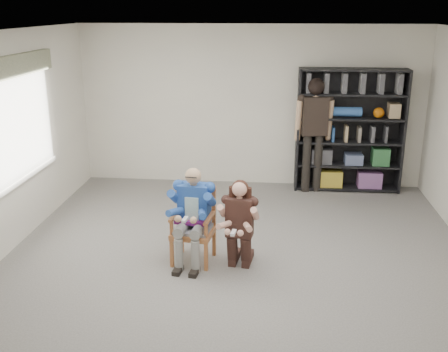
# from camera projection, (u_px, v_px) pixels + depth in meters

# --- Properties ---
(room_shell) EXTENTS (6.00, 7.00, 2.80)m
(room_shell) POSITION_uv_depth(u_px,v_px,m) (237.00, 163.00, 5.86)
(room_shell) COLOR silver
(room_shell) RESTS_ON ground
(floor) EXTENTS (6.00, 7.00, 0.01)m
(floor) POSITION_uv_depth(u_px,v_px,m) (236.00, 275.00, 6.29)
(floor) COLOR slate
(floor) RESTS_ON ground
(window_left) EXTENTS (0.16, 2.00, 1.75)m
(window_left) POSITION_uv_depth(u_px,v_px,m) (22.00, 120.00, 7.00)
(window_left) COLOR white
(window_left) RESTS_ON room_shell
(armchair) EXTENTS (0.61, 0.59, 0.95)m
(armchair) POSITION_uv_depth(u_px,v_px,m) (193.00, 226.00, 6.49)
(armchair) COLOR #B05E31
(armchair) RESTS_ON floor
(seated_man) EXTENTS (0.62, 0.80, 1.23)m
(seated_man) POSITION_uv_depth(u_px,v_px,m) (193.00, 216.00, 6.45)
(seated_man) COLOR #1B3F98
(seated_man) RESTS_ON floor
(kneeling_woman) EXTENTS (0.56, 0.81, 1.13)m
(kneeling_woman) POSITION_uv_depth(u_px,v_px,m) (239.00, 225.00, 6.30)
(kneeling_woman) COLOR #341D19
(kneeling_woman) RESTS_ON floor
(bookshelf) EXTENTS (1.80, 0.38, 2.10)m
(bookshelf) POSITION_uv_depth(u_px,v_px,m) (350.00, 131.00, 8.92)
(bookshelf) COLOR black
(bookshelf) RESTS_ON floor
(standing_man) EXTENTS (0.65, 0.43, 1.94)m
(standing_man) POSITION_uv_depth(u_px,v_px,m) (313.00, 137.00, 8.87)
(standing_man) COLOR black
(standing_man) RESTS_ON floor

